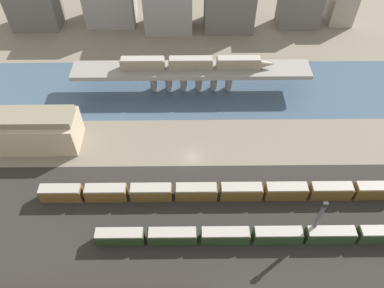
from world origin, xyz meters
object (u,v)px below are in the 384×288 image
Objects in this scene: train_on_bridge at (196,63)px; train_yard_mid at (283,235)px; signal_tower at (318,220)px; warehouse_building at (35,130)px; train_yard_far at (223,192)px.

train_on_bridge is 0.55× the size of train_yard_mid.
train_on_bridge is at bearing 116.26° from signal_tower.
train_on_bridge is 54.94m from train_yard_mid.
signal_tower is (24.76, -50.18, -3.11)m from train_on_bridge.
train_on_bridge is at bearing 27.46° from warehouse_building.
train_yard_mid is at bearing -42.69° from train_yard_far.
train_yard_far is at bearing 151.66° from signal_tower.
train_on_bridge is 2.06× the size of warehouse_building.
train_yard_far is (5.83, -39.97, -7.56)m from train_on_bridge.
train_yard_mid is at bearing -25.87° from warehouse_building.
train_on_bridge is at bearing 109.44° from train_yard_mid.
train_on_bridge is 3.53× the size of signal_tower.
signal_tower reaches higher than train_on_bridge.
signal_tower is at bearing -63.74° from train_on_bridge.
train_yard_far is 51.48m from warehouse_building.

